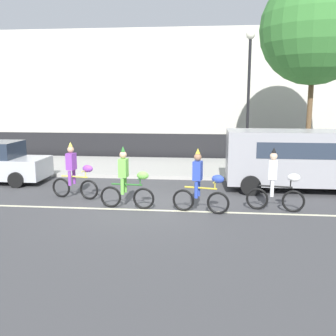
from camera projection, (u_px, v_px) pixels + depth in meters
name	position (u px, v px, depth m)	size (l,w,h in m)	color
ground_plane	(142.00, 205.00, 12.41)	(80.00, 80.00, 0.00)	#424244
road_centre_line	(139.00, 210.00, 11.92)	(36.00, 0.14, 0.01)	beige
sidewalk_curb	(165.00, 167.00, 18.76)	(60.00, 5.00, 0.15)	#ADAAA3
fence_line	(171.00, 147.00, 21.48)	(40.00, 0.08, 1.40)	black
building_backdrop	(167.00, 90.00, 29.45)	(28.00, 8.00, 7.74)	beige
parade_cyclist_purple	(75.00, 174.00, 13.12)	(1.70, 0.54, 1.92)	black
parade_cyclist_lime	(127.00, 182.00, 11.94)	(1.72, 0.50, 1.92)	black
parade_cyclist_cobalt	(201.00, 185.00, 11.49)	(1.70, 0.54, 1.92)	black
parade_cyclist_zebra	(276.00, 184.00, 11.67)	(1.71, 0.53, 1.92)	black
parked_van_grey	(298.00, 156.00, 14.27)	(5.00, 2.22, 2.18)	#99999E
street_lamp_post	(249.00, 82.00, 16.05)	(0.36, 0.36, 5.86)	black
street_tree_near_lamp	(315.00, 30.00, 17.68)	(4.94, 4.94, 8.68)	brown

